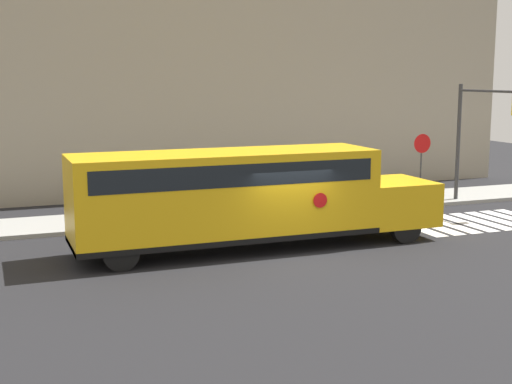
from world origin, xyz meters
name	(u,v)px	position (x,y,z in m)	size (l,w,h in m)	color
ground_plane	(292,255)	(0.00, 0.00, 0.00)	(60.00, 60.00, 0.00)	black
sidewalk_strip	(222,213)	(0.00, 6.50, 0.07)	(44.00, 3.00, 0.15)	#9E9E99
building_backdrop	(176,89)	(0.00, 13.00, 4.62)	(32.00, 4.00, 9.24)	#9E937F
crosswalk_stripes	(473,222)	(8.05, 2.00, 0.00)	(5.40, 3.20, 0.01)	white
school_bus	(243,194)	(-1.07, 1.22, 1.72)	(11.47, 2.57, 3.01)	yellow
stop_sign	(422,158)	(8.20, 5.59, 1.95)	(0.77, 0.10, 2.90)	#38383A
traffic_light	(479,126)	(9.94, 4.35, 3.28)	(0.28, 3.58, 4.88)	#38383A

